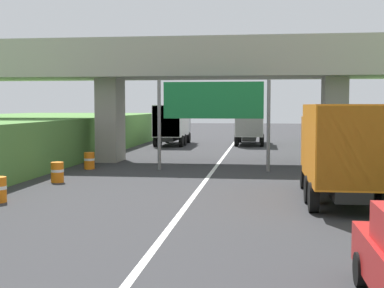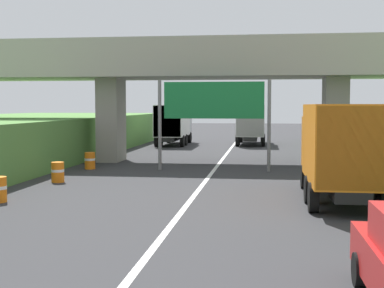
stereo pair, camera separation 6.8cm
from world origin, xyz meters
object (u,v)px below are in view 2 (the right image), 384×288
object	(u,v)px
truck_silver	(174,123)
overhead_highway_sign	(214,105)
truck_orange	(339,147)
truck_white	(251,122)
construction_barrel_2	(58,172)
construction_barrel_3	(90,160)

from	to	relation	value
truck_silver	overhead_highway_sign	bearing A→B (deg)	-74.20
overhead_highway_sign	truck_orange	bearing A→B (deg)	-57.92
truck_white	construction_barrel_2	world-z (taller)	truck_white
truck_orange	construction_barrel_2	size ratio (longest dim) A/B	8.11
truck_orange	construction_barrel_2	xyz separation A→B (m)	(-11.69, 3.18, -1.47)
truck_orange	construction_barrel_2	world-z (taller)	truck_orange
truck_silver	truck_orange	distance (m)	28.33
truck_silver	truck_orange	xyz separation A→B (m)	(10.34, -26.38, 0.00)
truck_silver	truck_white	xyz separation A→B (m)	(6.57, 1.36, 0.00)
truck_silver	construction_barrel_3	world-z (taller)	truck_silver
overhead_highway_sign	construction_barrel_2	world-z (taller)	overhead_highway_sign
truck_silver	truck_white	size ratio (longest dim) A/B	1.00
overhead_highway_sign	truck_silver	size ratio (longest dim) A/B	0.81
truck_white	construction_barrel_3	bearing A→B (deg)	-112.56
overhead_highway_sign	truck_orange	xyz separation A→B (m)	(5.24, -8.35, -1.48)
overhead_highway_sign	truck_white	distance (m)	19.50
overhead_highway_sign	truck_silver	world-z (taller)	overhead_highway_sign
truck_orange	truck_silver	bearing A→B (deg)	111.40
overhead_highway_sign	truck_white	bearing A→B (deg)	85.65
overhead_highway_sign	construction_barrel_3	world-z (taller)	overhead_highway_sign
truck_silver	construction_barrel_2	distance (m)	23.29
truck_white	truck_silver	bearing A→B (deg)	-168.32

